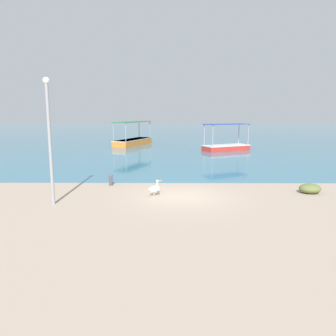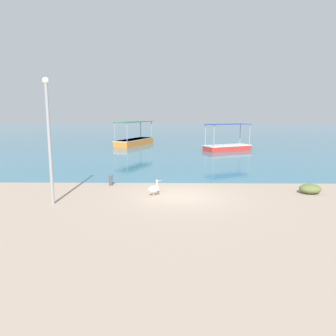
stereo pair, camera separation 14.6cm
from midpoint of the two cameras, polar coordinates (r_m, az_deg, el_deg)
The scene contains 8 objects.
ground at distance 15.93m, azimuth 2.67°, elevation -4.97°, with size 120.00×120.00×0.00m, color tan.
harbor_water at distance 63.53m, azimuth 1.38°, elevation 6.12°, with size 110.00×90.00×0.00m, color teal.
fishing_boat_far_right at distance 40.62m, azimuth -5.75°, elevation 4.79°, with size 4.30×7.19×2.84m.
fishing_boat_center at distance 35.27m, azimuth 10.42°, elevation 3.85°, with size 5.35×3.93×2.78m.
pelican at distance 15.88m, azimuth -2.16°, elevation -3.61°, with size 0.73×0.53×0.80m.
lamp_post at distance 15.01m, azimuth -19.76°, elevation 5.55°, with size 0.28×0.28×5.48m.
mooring_bollard at distance 18.45m, azimuth -9.72°, elevation -1.92°, with size 0.21×0.21×0.66m.
net_pile at distance 17.92m, azimuth 23.73°, elevation -3.33°, with size 1.07×0.91×0.49m, color #5F6A38.
Camera 2 is at (-0.42, -15.40, 4.05)m, focal length 35.00 mm.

